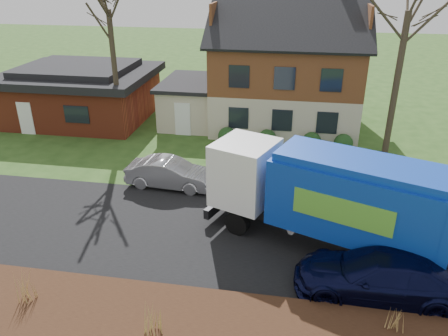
# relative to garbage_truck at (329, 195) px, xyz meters

# --- Properties ---
(ground) EXTENTS (120.00, 120.00, 0.00)m
(ground) POSITION_rel_garbage_truck_xyz_m (-4.19, 0.02, -2.22)
(ground) COLOR #274918
(ground) RESTS_ON ground
(road) EXTENTS (80.00, 7.00, 0.02)m
(road) POSITION_rel_garbage_truck_xyz_m (-4.19, 0.02, -2.21)
(road) COLOR black
(road) RESTS_ON ground
(mulch_verge) EXTENTS (80.00, 3.50, 0.30)m
(mulch_verge) POSITION_rel_garbage_truck_xyz_m (-4.19, -5.28, -2.07)
(mulch_verge) COLOR black
(mulch_verge) RESTS_ON ground
(main_house) EXTENTS (12.95, 8.95, 9.26)m
(main_house) POSITION_rel_garbage_truck_xyz_m (-2.70, 13.93, 1.81)
(main_house) COLOR beige
(main_house) RESTS_ON ground
(ranch_house) EXTENTS (9.80, 8.20, 3.70)m
(ranch_house) POSITION_rel_garbage_truck_xyz_m (-16.19, 13.02, -0.41)
(ranch_house) COLOR #993921
(ranch_house) RESTS_ON ground
(garbage_truck) EXTENTS (9.25, 5.49, 3.85)m
(garbage_truck) POSITION_rel_garbage_truck_xyz_m (0.00, 0.00, 0.00)
(garbage_truck) COLOR black
(garbage_truck) RESTS_ON ground
(silver_sedan) EXTENTS (4.33, 1.77, 1.40)m
(silver_sedan) POSITION_rel_garbage_truck_xyz_m (-7.22, 3.80, -1.52)
(silver_sedan) COLOR #A2A3A9
(silver_sedan) RESTS_ON ground
(navy_wagon) EXTENTS (5.49, 2.30, 1.59)m
(navy_wagon) POSITION_rel_garbage_truck_xyz_m (1.62, -2.56, -1.43)
(navy_wagon) COLOR black
(navy_wagon) RESTS_ON ground
(grass_clump_west) EXTENTS (0.38, 0.32, 1.02)m
(grass_clump_west) POSITION_rel_garbage_truck_xyz_m (-9.33, -5.02, -1.41)
(grass_clump_west) COLOR tan
(grass_clump_west) RESTS_ON mulch_verge
(grass_clump_mid) EXTENTS (0.37, 0.31, 1.04)m
(grass_clump_mid) POSITION_rel_garbage_truck_xyz_m (-4.99, -5.66, -1.40)
(grass_clump_mid) COLOR tan
(grass_clump_mid) RESTS_ON mulch_verge
(grass_clump_east) EXTENTS (0.33, 0.27, 0.83)m
(grass_clump_east) POSITION_rel_garbage_truck_xyz_m (1.80, -4.42, -1.51)
(grass_clump_east) COLOR #AB854B
(grass_clump_east) RESTS_ON mulch_verge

